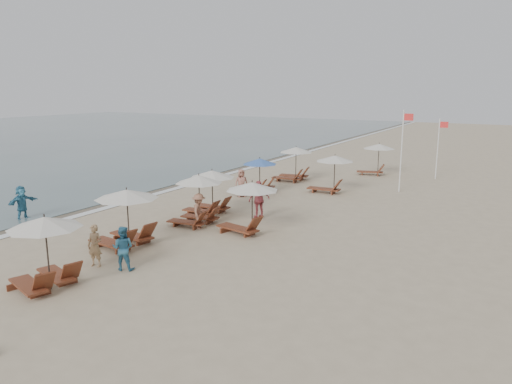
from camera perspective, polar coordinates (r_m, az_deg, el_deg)
The scene contains 20 objects.
ground at distance 15.85m, azimuth -1.72°, elevation -10.52°, with size 160.00×160.00×0.00m, color tan.
wet_sand_band at distance 30.78m, azimuth -12.10°, elevation 0.39°, with size 3.20×140.00×0.01m, color #6B5E4C.
foam_line at distance 29.95m, azimuth -10.23°, elevation 0.16°, with size 0.50×140.00×0.02m, color white.
lounger_station_0 at distance 16.36m, azimuth -23.59°, elevation -6.29°, with size 2.48×2.21×2.31m.
lounger_station_1 at distance 19.62m, azimuth -15.20°, elevation -2.87°, with size 2.73×2.43×2.30m.
lounger_station_2 at distance 22.05m, azimuth -7.04°, elevation -0.87°, with size 2.39×2.11×2.31m.
lounger_station_3 at distance 23.96m, azimuth -5.50°, elevation 0.13°, with size 2.45×2.23×2.19m.
lounger_station_4 at distance 28.83m, azimuth -0.02°, elevation 1.82°, with size 2.52×2.31×2.06m.
lounger_station_5 at distance 32.60m, azimuth 4.29°, elevation 3.23°, with size 2.57×2.18×2.27m.
inland_station_0 at distance 20.53m, azimuth -1.17°, elevation -1.18°, with size 2.70×2.24×2.22m.
inland_station_1 at distance 28.97m, azimuth 8.67°, elevation 2.58°, with size 2.67×2.24×2.22m.
inland_station_2 at distance 35.66m, azimuth 13.79°, elevation 4.22°, with size 2.62×2.24×2.22m.
beachgoer_near at distance 17.84m, azimuth -18.29°, elevation -5.97°, with size 0.55×0.36×1.49m, color #9F7C56.
beachgoer_mid_a at distance 17.25m, azimuth -15.27°, elevation -6.34°, with size 0.75×0.58×1.53m, color teal.
beachgoer_mid_b at distance 21.57m, azimuth -6.68°, elevation -2.23°, with size 1.02×0.59×1.58m, color #96644C.
beachgoer_far_a at distance 23.09m, azimuth 0.37°, elevation -0.89°, with size 1.07×0.45×1.83m, color #AF464C.
beachgoer_far_b at distance 27.76m, azimuth -1.72°, elevation 1.06°, with size 0.77×0.50×1.58m, color #A26858.
waterline_walker at distance 25.46m, azimuth -25.66°, elevation -1.12°, with size 1.49×0.48×1.61m, color teal.
flag_pole_near at distance 30.00m, azimuth 16.70°, elevation 5.01°, with size 0.59×0.08×4.84m.
flag_pole_far at distance 35.24m, azimuth 20.53°, elevation 5.09°, with size 0.60×0.08×4.09m.
Camera 1 is at (7.58, -12.52, 6.08)m, focal length 34.27 mm.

